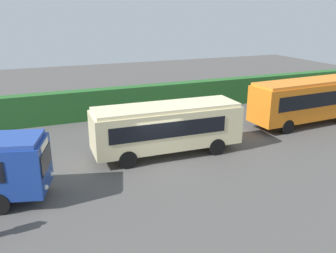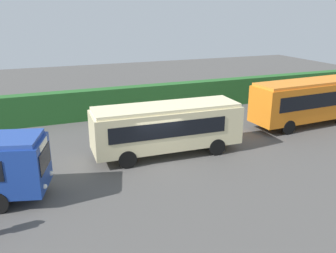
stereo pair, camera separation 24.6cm
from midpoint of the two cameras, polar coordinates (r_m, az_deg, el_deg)
ground_plane at (r=19.93m, az=-1.31°, el=-5.66°), size 77.02×77.02×0.00m
bus_cream at (r=20.42m, az=0.17°, el=0.09°), size 8.76×2.81×2.95m
bus_orange at (r=27.78m, az=21.99°, el=4.02°), size 9.23×2.91×3.28m
person_center at (r=24.84m, az=0.04°, el=1.50°), size 0.47×0.51×1.76m
hedge_row at (r=28.32m, az=-8.12°, el=3.89°), size 50.51×1.07×2.29m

